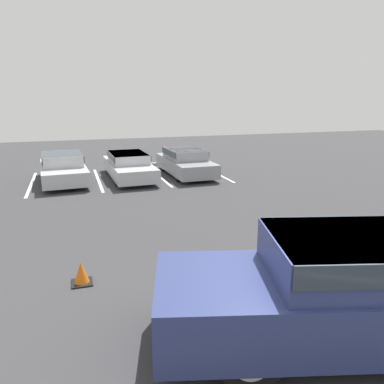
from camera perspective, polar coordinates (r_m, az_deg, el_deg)
ground_plane at (r=6.54m, az=19.02°, el=-20.62°), size 60.00×60.00×0.00m
stall_stripe_a at (r=17.62m, az=-23.28°, el=1.15°), size 0.12×5.01×0.01m
stall_stripe_b at (r=17.56m, az=-14.10°, el=1.85°), size 0.12×5.01×0.01m
stall_stripe_c at (r=17.96m, az=-5.09°, el=2.50°), size 0.12×5.01×0.01m
stall_stripe_d at (r=18.78m, az=3.34°, el=3.05°), size 0.12×5.01×0.01m
pickup_truck at (r=6.27m, az=24.79°, el=-13.55°), size 6.46×3.51×1.74m
parked_sedan_a at (r=17.40m, az=-19.07°, el=3.61°), size 2.10×4.53×1.25m
parked_sedan_b at (r=17.49m, az=-9.63°, el=4.12°), size 1.91×4.80×1.17m
parked_sedan_c at (r=18.04m, az=-1.05°, el=4.72°), size 1.86×4.58×1.23m
traffic_cone at (r=8.01m, az=-16.51°, el=-11.88°), size 0.41×0.41×0.45m
wheel_stop_curb at (r=20.69m, az=-6.28°, el=4.23°), size 1.76×0.20×0.14m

